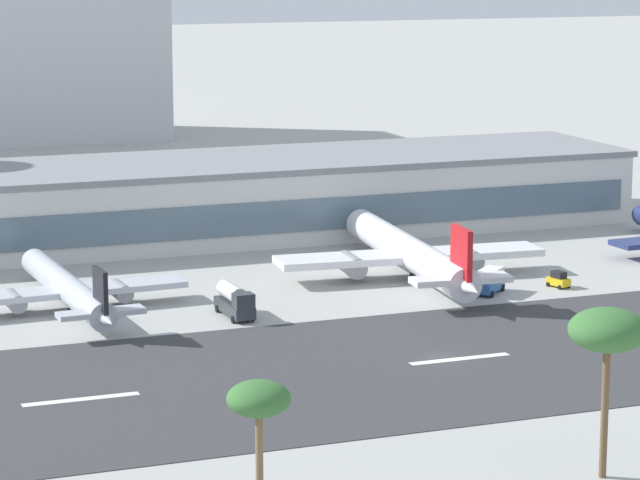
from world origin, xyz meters
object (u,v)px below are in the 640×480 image
at_px(airliner_red_tail_gate_2, 412,255).
at_px(palm_tree_2, 259,403).
at_px(palm_tree_3, 608,332).
at_px(terminal_building, 165,201).
at_px(service_fuel_truck_1, 235,301).
at_px(service_baggage_tug_2, 559,280).
at_px(airliner_black_tail_gate_1, 69,290).
at_px(service_box_truck_0, 489,280).

height_order(airliner_red_tail_gate_2, palm_tree_2, palm_tree_2).
xyz_separation_m(palm_tree_2, palm_tree_3, (32.69, 4.21, 1.43)).
bearing_deg(terminal_building, airliner_red_tail_gate_2, -58.85).
height_order(service_fuel_truck_1, palm_tree_2, palm_tree_2).
xyz_separation_m(terminal_building, palm_tree_2, (-25.29, -122.18, 5.54)).
distance_m(airliner_red_tail_gate_2, service_fuel_truck_1, 31.82).
bearing_deg(airliner_red_tail_gate_2, terminal_building, 36.15).
relative_size(airliner_red_tail_gate_2, service_fuel_truck_1, 5.90).
relative_size(palm_tree_2, palm_tree_3, 0.88).
xyz_separation_m(airliner_red_tail_gate_2, palm_tree_2, (-49.58, -81.98, 8.16)).
height_order(airliner_red_tail_gate_2, service_baggage_tug_2, airliner_red_tail_gate_2).
bearing_deg(palm_tree_3, airliner_black_tail_gate_1, 112.22).
distance_m(terminal_building, service_fuel_truck_1, 52.56).
distance_m(service_baggage_tug_2, palm_tree_2, 96.75).
distance_m(terminal_building, airliner_black_tail_gate_1, 48.21).
distance_m(service_fuel_truck_1, palm_tree_2, 73.48).
xyz_separation_m(terminal_building, airliner_black_tail_gate_1, (-23.69, -41.86, -3.34)).
distance_m(service_fuel_truck_1, palm_tree_3, 67.88).
relative_size(airliner_black_tail_gate_1, palm_tree_3, 2.65).
distance_m(airliner_black_tail_gate_1, service_box_truck_0, 54.73).
bearing_deg(terminal_building, palm_tree_2, -101.69).
bearing_deg(airliner_black_tail_gate_1, airliner_red_tail_gate_2, -91.15).
relative_size(service_box_truck_0, palm_tree_2, 0.46).
height_order(terminal_building, service_box_truck_0, terminal_building).
height_order(airliner_black_tail_gate_1, service_fuel_truck_1, airliner_black_tail_gate_1).
relative_size(service_baggage_tug_2, palm_tree_3, 0.23).
xyz_separation_m(terminal_building, service_baggage_tug_2, (40.56, -52.07, -4.95)).
xyz_separation_m(terminal_building, service_box_truck_0, (30.07, -52.08, -4.21)).
xyz_separation_m(service_baggage_tug_2, palm_tree_2, (-65.84, -70.11, 10.49)).
relative_size(airliner_red_tail_gate_2, palm_tree_2, 3.82).
height_order(airliner_black_tail_gate_1, airliner_red_tail_gate_2, airliner_red_tail_gate_2).
bearing_deg(airliner_red_tail_gate_2, palm_tree_2, 153.84).
bearing_deg(airliner_black_tail_gate_1, palm_tree_3, -160.91).
xyz_separation_m(terminal_building, service_fuel_truck_1, (-5.16, -52.16, -3.97)).
relative_size(service_box_truck_0, service_fuel_truck_1, 0.70).
bearing_deg(service_fuel_truck_1, palm_tree_2, -18.04).
bearing_deg(service_fuel_truck_1, terminal_building, 172.35).
bearing_deg(airliner_red_tail_gate_2, airliner_black_tail_gate_1, 96.98).
xyz_separation_m(service_box_truck_0, service_baggage_tug_2, (10.49, 0.01, -0.74)).
distance_m(airliner_black_tail_gate_1, palm_tree_3, 82.86).
relative_size(service_fuel_truck_1, palm_tree_2, 0.65).
bearing_deg(terminal_building, palm_tree_3, -86.41).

